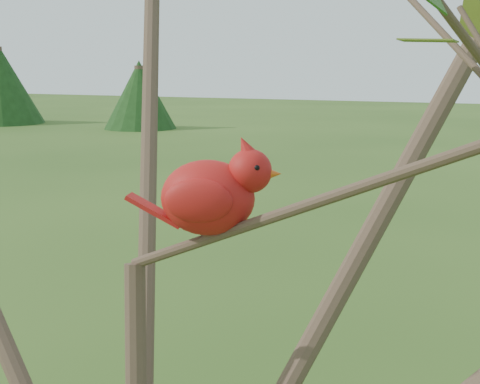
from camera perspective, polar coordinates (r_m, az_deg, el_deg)
The scene contains 3 objects.
crabapple_tree at distance 1.06m, azimuth -8.48°, elevation 1.31°, with size 2.35×2.05×2.95m.
cardinal at distance 1.13m, azimuth -2.11°, elevation -0.14°, with size 0.24×0.15×0.17m.
distant_trees at distance 25.59m, azimuth 15.65°, elevation 7.85°, with size 39.17×16.20×3.06m.
Camera 1 is at (0.58, -0.91, 2.28)m, focal length 55.00 mm.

